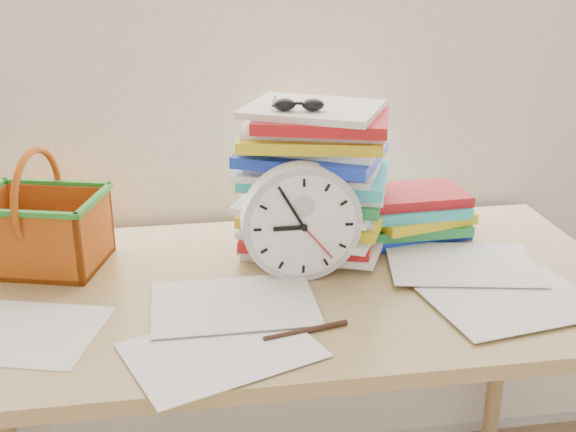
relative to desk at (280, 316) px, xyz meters
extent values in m
cube|color=#9F814A|center=(0.00, 0.00, 0.06)|extent=(1.40, 0.70, 0.03)
cylinder|color=#9F814A|center=(-0.65, 0.30, -0.32)|extent=(0.04, 0.04, 0.72)
cylinder|color=#9F814A|center=(0.65, 0.30, -0.32)|extent=(0.04, 0.04, 0.72)
cylinder|color=#BABABA|center=(0.05, 0.03, 0.19)|extent=(0.24, 0.05, 0.24)
cylinder|color=black|center=(0.02, -0.20, 0.08)|extent=(0.16, 0.05, 0.01)
camera|label=1|loc=(-0.19, -1.28, 0.73)|focal=45.00mm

